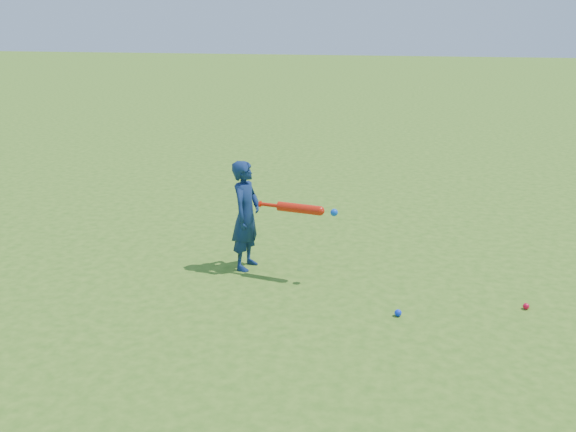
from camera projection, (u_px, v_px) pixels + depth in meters
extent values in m
plane|color=#3A6919|center=(195.00, 278.00, 6.93)|extent=(80.00, 80.00, 0.00)
imported|color=#10244E|center=(246.00, 215.00, 7.06)|extent=(0.37, 0.49, 1.23)
sphere|color=red|center=(526.00, 306.00, 6.20)|extent=(0.06, 0.06, 0.06)
sphere|color=#0D2FE2|center=(398.00, 313.00, 6.05)|extent=(0.07, 0.07, 0.07)
cylinder|color=red|center=(260.00, 204.00, 6.88)|extent=(0.03, 0.07, 0.07)
cylinder|color=red|center=(270.00, 205.00, 6.84)|extent=(0.23, 0.08, 0.04)
cylinder|color=red|center=(299.00, 208.00, 6.72)|extent=(0.48, 0.19, 0.10)
sphere|color=red|center=(320.00, 211.00, 6.64)|extent=(0.10, 0.10, 0.10)
sphere|color=blue|center=(334.00, 213.00, 6.58)|extent=(0.08, 0.08, 0.08)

